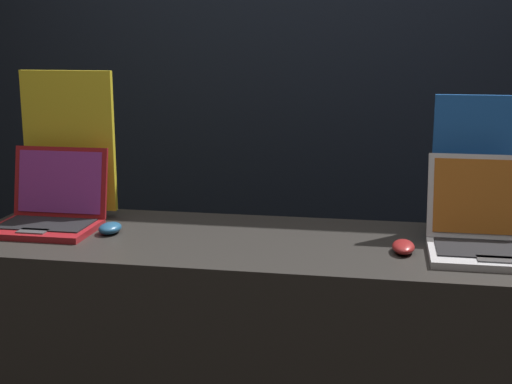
{
  "coord_description": "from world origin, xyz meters",
  "views": [
    {
      "loc": [
        0.37,
        -1.77,
        1.49
      ],
      "look_at": [
        -0.01,
        0.3,
        1.03
      ],
      "focal_mm": 50.0,
      "sensor_mm": 36.0,
      "label": 1
    }
  ],
  "objects_px": {
    "mouse_front": "(110,228)",
    "mouse_back": "(403,247)",
    "promo_stand_back": "(482,168)",
    "promo_stand_front": "(69,147)",
    "laptop_front": "(50,210)",
    "laptop_back": "(489,231)"
  },
  "relations": [
    {
      "from": "laptop_back",
      "to": "mouse_back",
      "type": "distance_m",
      "value": 0.25
    },
    {
      "from": "promo_stand_back",
      "to": "laptop_front",
      "type": "bearing_deg",
      "value": -171.56
    },
    {
      "from": "laptop_back",
      "to": "laptop_front",
      "type": "bearing_deg",
      "value": 178.86
    },
    {
      "from": "mouse_front",
      "to": "promo_stand_back",
      "type": "height_order",
      "value": "promo_stand_back"
    },
    {
      "from": "promo_stand_front",
      "to": "laptop_back",
      "type": "relative_size",
      "value": 1.46
    },
    {
      "from": "laptop_front",
      "to": "mouse_front",
      "type": "bearing_deg",
      "value": -8.42
    },
    {
      "from": "promo_stand_back",
      "to": "mouse_back",
      "type": "bearing_deg",
      "value": -131.08
    },
    {
      "from": "laptop_front",
      "to": "promo_stand_back",
      "type": "distance_m",
      "value": 1.39
    },
    {
      "from": "promo_stand_front",
      "to": "promo_stand_back",
      "type": "distance_m",
      "value": 1.37
    },
    {
      "from": "laptop_front",
      "to": "mouse_back",
      "type": "height_order",
      "value": "laptop_front"
    },
    {
      "from": "laptop_front",
      "to": "laptop_back",
      "type": "bearing_deg",
      "value": -1.14
    },
    {
      "from": "laptop_front",
      "to": "promo_stand_back",
      "type": "height_order",
      "value": "promo_stand_back"
    },
    {
      "from": "promo_stand_front",
      "to": "mouse_back",
      "type": "xyz_separation_m",
      "value": [
        1.12,
        -0.24,
        -0.22
      ]
    },
    {
      "from": "mouse_front",
      "to": "mouse_back",
      "type": "xyz_separation_m",
      "value": [
        0.91,
        -0.04,
        -0.0
      ]
    },
    {
      "from": "laptop_front",
      "to": "promo_stand_back",
      "type": "relative_size",
      "value": 0.75
    },
    {
      "from": "mouse_back",
      "to": "promo_stand_front",
      "type": "bearing_deg",
      "value": 167.91
    },
    {
      "from": "promo_stand_front",
      "to": "mouse_back",
      "type": "bearing_deg",
      "value": -12.09
    },
    {
      "from": "promo_stand_front",
      "to": "promo_stand_back",
      "type": "bearing_deg",
      "value": 1.5
    },
    {
      "from": "mouse_front",
      "to": "promo_stand_back",
      "type": "bearing_deg",
      "value": 11.52
    },
    {
      "from": "laptop_back",
      "to": "mouse_front",
      "type": "bearing_deg",
      "value": -179.77
    },
    {
      "from": "mouse_back",
      "to": "mouse_front",
      "type": "bearing_deg",
      "value": 177.35
    },
    {
      "from": "mouse_front",
      "to": "mouse_back",
      "type": "relative_size",
      "value": 0.82
    }
  ]
}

